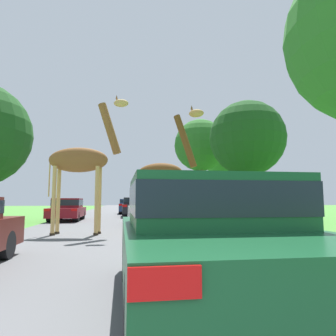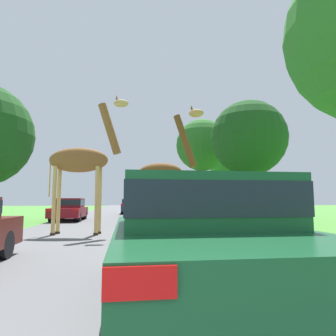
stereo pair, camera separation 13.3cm
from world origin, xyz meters
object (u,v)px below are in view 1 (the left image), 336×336
object	(u,v)px
car_lead_maroon	(206,237)
car_queue_left	(128,206)
giraffe_near_road	(163,175)
car_far_ahead	(68,209)
giraffe_companion	(83,160)
tree_mid_field	(200,146)
tree_far_right	(228,153)
car_rear_follower	(148,210)
car_queue_right	(134,206)
tree_right_cluster	(247,139)

from	to	relation	value
car_lead_maroon	car_queue_left	size ratio (longest dim) A/B	1.03
giraffe_near_road	car_queue_left	size ratio (longest dim) A/B	1.17
giraffe_near_road	car_far_ahead	distance (m)	9.86
giraffe_companion	car_lead_maroon	bearing A→B (deg)	24.27
giraffe_near_road	tree_mid_field	world-z (taller)	tree_mid_field
tree_far_right	tree_mid_field	distance (m)	8.05
giraffe_near_road	car_rear_follower	bearing A→B (deg)	-154.37
car_lead_maroon	car_queue_left	xyz separation A→B (m)	(-0.32, 25.45, -0.05)
car_rear_follower	car_queue_left	bearing A→B (deg)	92.81
car_lead_maroon	car_queue_left	bearing A→B (deg)	90.71
giraffe_companion	tree_far_right	size ratio (longest dim) A/B	0.59
car_queue_right	tree_mid_field	world-z (taller)	tree_mid_field
car_lead_maroon	car_far_ahead	world-z (taller)	car_lead_maroon
car_queue_right	tree_far_right	bearing A→B (deg)	30.09
giraffe_near_road	car_queue_left	bearing A→B (deg)	-154.21
giraffe_companion	giraffe_near_road	bearing A→B (deg)	90.40
car_far_ahead	car_queue_left	bearing A→B (deg)	67.12
car_queue_left	tree_mid_field	distance (m)	9.59
car_lead_maroon	tree_mid_field	size ratio (longest dim) A/B	0.55
car_rear_follower	tree_far_right	xyz separation A→B (m)	(9.48, 13.77, 5.37)
car_far_ahead	tree_mid_field	world-z (taller)	tree_mid_field
car_queue_left	tree_mid_field	xyz separation A→B (m)	(5.43, -6.31, 4.77)
giraffe_near_road	car_queue_right	xyz separation A→B (m)	(-0.55, 12.39, -1.42)
car_queue_right	car_far_ahead	bearing A→B (deg)	-137.57
giraffe_companion	car_lead_maroon	xyz separation A→B (m)	(2.45, -7.89, -1.94)
car_far_ahead	giraffe_near_road	bearing A→B (deg)	-60.18
car_queue_right	tree_far_right	world-z (taller)	tree_far_right
car_queue_left	car_queue_right	bearing A→B (deg)	-86.78
car_queue_right	giraffe_companion	bearing A→B (deg)	-101.46
tree_right_cluster	car_queue_right	bearing A→B (deg)	137.17
car_lead_maroon	tree_far_right	world-z (taller)	tree_far_right
car_queue_left	tree_far_right	world-z (taller)	tree_far_right
car_lead_maroon	car_rear_follower	size ratio (longest dim) A/B	0.88
giraffe_companion	tree_far_right	distance (m)	21.84
giraffe_near_road	giraffe_companion	distance (m)	3.06
car_queue_left	car_rear_follower	world-z (taller)	car_rear_follower
car_rear_follower	tree_right_cluster	size ratio (longest dim) A/B	0.64
tree_far_right	giraffe_companion	bearing A→B (deg)	-124.69
car_queue_right	tree_right_cluster	size ratio (longest dim) A/B	0.58
giraffe_near_road	tree_right_cluster	size ratio (longest dim) A/B	0.64
giraffe_near_road	car_lead_maroon	size ratio (longest dim) A/B	1.14
tree_mid_field	tree_right_cluster	bearing A→B (deg)	-73.91
car_far_ahead	tree_far_right	bearing A→B (deg)	34.26
car_rear_follower	tree_mid_field	size ratio (longest dim) A/B	0.62
giraffe_companion	tree_right_cluster	distance (m)	11.08
car_queue_right	tree_right_cluster	bearing A→B (deg)	-42.83
car_queue_right	car_far_ahead	distance (m)	5.82
giraffe_companion	tree_far_right	xyz separation A→B (m)	(12.28, 17.74, 3.40)
car_rear_follower	tree_mid_field	world-z (taller)	tree_mid_field
car_rear_follower	tree_far_right	world-z (taller)	tree_far_right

